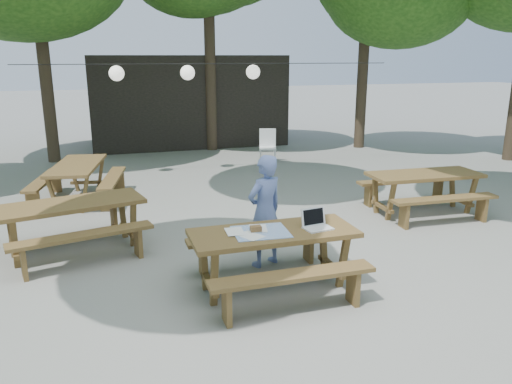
{
  "coord_description": "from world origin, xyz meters",
  "views": [
    {
      "loc": [
        -2.25,
        -5.87,
        2.77
      ],
      "look_at": [
        -0.36,
        0.15,
        1.05
      ],
      "focal_mm": 35.0,
      "sensor_mm": 36.0,
      "label": 1
    }
  ],
  "objects_px": {
    "picnic_table_nw": "(73,226)",
    "plastic_chair": "(268,153)",
    "woman": "(265,211)",
    "main_picnic_table": "(273,259)"
  },
  "relations": [
    {
      "from": "woman",
      "to": "picnic_table_nw",
      "type": "bearing_deg",
      "value": -50.0
    },
    {
      "from": "picnic_table_nw",
      "to": "woman",
      "type": "relative_size",
      "value": 1.44
    },
    {
      "from": "main_picnic_table",
      "to": "woman",
      "type": "height_order",
      "value": "woman"
    },
    {
      "from": "main_picnic_table",
      "to": "woman",
      "type": "distance_m",
      "value": 0.83
    },
    {
      "from": "picnic_table_nw",
      "to": "woman",
      "type": "xyz_separation_m",
      "value": [
        2.51,
        -1.29,
        0.38
      ]
    },
    {
      "from": "picnic_table_nw",
      "to": "woman",
      "type": "height_order",
      "value": "woman"
    },
    {
      "from": "picnic_table_nw",
      "to": "plastic_chair",
      "type": "xyz_separation_m",
      "value": [
        4.71,
        5.1,
        -0.13
      ]
    },
    {
      "from": "main_picnic_table",
      "to": "picnic_table_nw",
      "type": "height_order",
      "value": "same"
    },
    {
      "from": "woman",
      "to": "plastic_chair",
      "type": "bearing_deg",
      "value": -131.89
    },
    {
      "from": "plastic_chair",
      "to": "main_picnic_table",
      "type": "bearing_deg",
      "value": -90.51
    }
  ]
}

